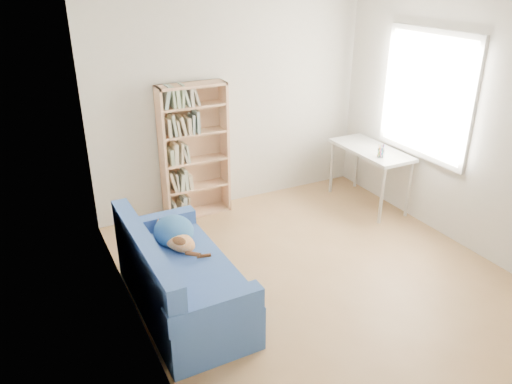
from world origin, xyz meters
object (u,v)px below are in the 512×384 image
sofa (179,277)px  pen_cup (381,152)px  bookshelf (195,157)px  desk (371,155)px

sofa → pen_cup: (2.75, 0.67, 0.50)m
bookshelf → desk: bearing=-19.6°
sofa → bookshelf: bookshelf is taller
sofa → pen_cup: size_ratio=10.04×
bookshelf → sofa: bearing=-115.5°
bookshelf → desk: size_ratio=1.44×
desk → pen_cup: size_ratio=6.85×
desk → pen_cup: (-0.10, -0.29, 0.14)m
desk → pen_cup: pen_cup is taller
bookshelf → pen_cup: (1.95, -1.02, 0.07)m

